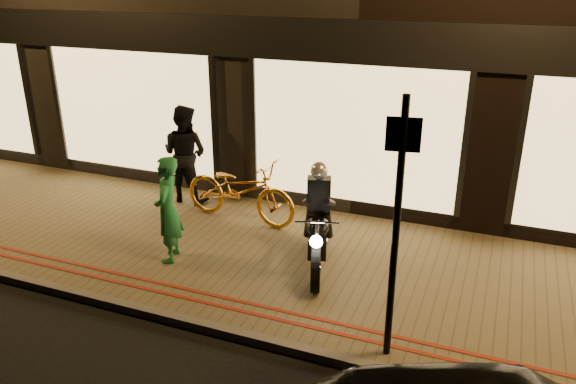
# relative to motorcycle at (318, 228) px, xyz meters

# --- Properties ---
(ground) EXTENTS (90.00, 90.00, 0.00)m
(ground) POSITION_rel_motorcycle_xyz_m (-0.07, -1.97, -0.73)
(ground) COLOR black
(ground) RESTS_ON ground
(sidewalk) EXTENTS (50.00, 4.00, 0.12)m
(sidewalk) POSITION_rel_motorcycle_xyz_m (-0.07, 0.03, -0.67)
(sidewalk) COLOR brown
(sidewalk) RESTS_ON ground
(kerb_stone) EXTENTS (50.00, 0.14, 0.12)m
(kerb_stone) POSITION_rel_motorcycle_xyz_m (-0.07, -1.92, -0.67)
(kerb_stone) COLOR #59544C
(kerb_stone) RESTS_ON ground
(red_kerb_lines) EXTENTS (50.00, 0.26, 0.01)m
(red_kerb_lines) POSITION_rel_motorcycle_xyz_m (-0.07, -1.42, -0.61)
(red_kerb_lines) COLOR maroon
(red_kerb_lines) RESTS_ON sidewalk
(motorcycle) EXTENTS (0.78, 1.89, 1.59)m
(motorcycle) POSITION_rel_motorcycle_xyz_m (0.00, 0.00, 0.00)
(motorcycle) COLOR black
(motorcycle) RESTS_ON sidewalk
(sign_post) EXTENTS (0.35, 0.09, 3.00)m
(sign_post) POSITION_rel_motorcycle_xyz_m (1.41, -1.65, 1.06)
(sign_post) COLOR black
(sign_post) RESTS_ON sidewalk
(bicycle_gold) EXTENTS (2.20, 0.94, 1.12)m
(bicycle_gold) POSITION_rel_motorcycle_xyz_m (-1.79, 1.05, -0.05)
(bicycle_gold) COLOR orange
(bicycle_gold) RESTS_ON sidewalk
(person_green) EXTENTS (0.57, 0.69, 1.63)m
(person_green) POSITION_rel_motorcycle_xyz_m (-2.13, -0.63, 0.20)
(person_green) COLOR #1E7136
(person_green) RESTS_ON sidewalk
(person_dark) EXTENTS (0.93, 0.74, 1.84)m
(person_dark) POSITION_rel_motorcycle_xyz_m (-3.15, 1.52, 0.31)
(person_dark) COLOR black
(person_dark) RESTS_ON sidewalk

